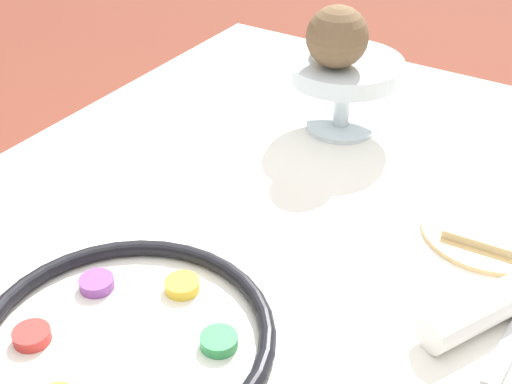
# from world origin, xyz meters

# --- Properties ---
(seder_plate) EXTENTS (0.34, 0.34, 0.03)m
(seder_plate) POSITION_xyz_m (-0.27, 0.04, 0.76)
(seder_plate) COLOR white
(seder_plate) RESTS_ON dining_table
(fruit_stand) EXTENTS (0.20, 0.20, 0.13)m
(fruit_stand) POSITION_xyz_m (0.33, 0.07, 0.84)
(fruit_stand) COLOR silver
(fruit_stand) RESTS_ON dining_table
(orange_fruit) EXTENTS (0.07, 0.07, 0.07)m
(orange_fruit) POSITION_xyz_m (0.35, 0.10, 0.91)
(orange_fruit) COLOR orange
(orange_fruit) RESTS_ON fruit_stand
(coconut) EXTENTS (0.10, 0.10, 0.10)m
(coconut) POSITION_xyz_m (0.29, 0.07, 0.92)
(coconut) COLOR brown
(coconut) RESTS_ON fruit_stand
(bread_plate) EXTENTS (0.19, 0.19, 0.02)m
(bread_plate) POSITION_xyz_m (0.17, -0.24, 0.75)
(bread_plate) COLOR tan
(bread_plate) RESTS_ON dining_table
(napkin_roll) EXTENTS (0.16, 0.11, 0.05)m
(napkin_roll) POSITION_xyz_m (-0.02, -0.28, 0.76)
(napkin_roll) COLOR white
(napkin_roll) RESTS_ON dining_table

